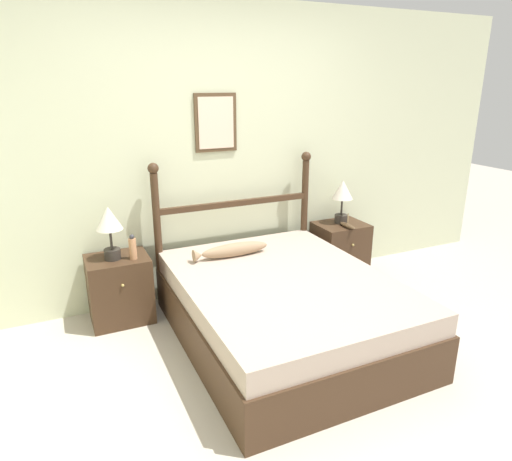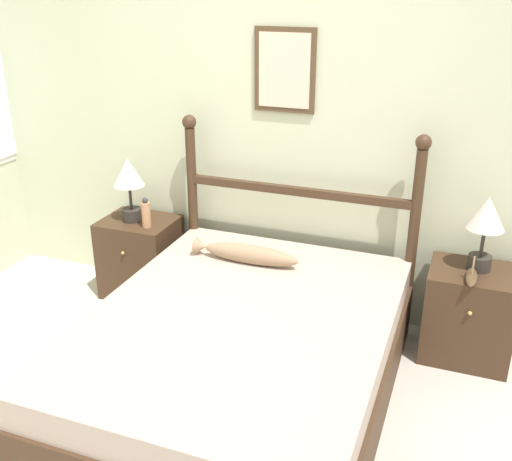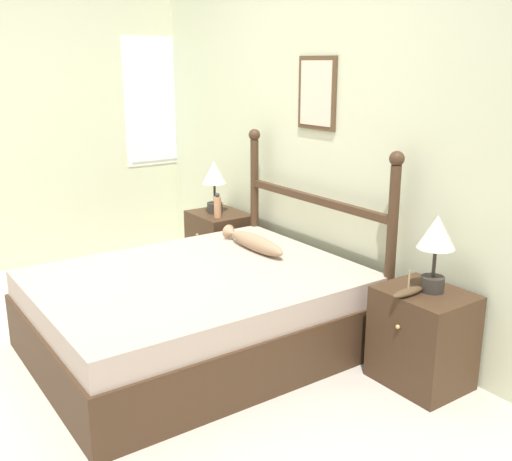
# 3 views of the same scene
# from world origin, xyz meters

# --- Properties ---
(wall_back) EXTENTS (6.40, 0.08, 2.55)m
(wall_back) POSITION_xyz_m (0.00, 1.73, 1.28)
(wall_back) COLOR beige
(wall_back) RESTS_ON ground_plane
(bed) EXTENTS (1.49, 1.93, 0.51)m
(bed) POSITION_xyz_m (0.15, 0.64, 0.25)
(bed) COLOR #3D2819
(bed) RESTS_ON ground_plane
(headboard) EXTENTS (1.52, 0.09, 1.27)m
(headboard) POSITION_xyz_m (0.15, 1.58, 0.72)
(headboard) COLOR #3D2819
(headboard) RESTS_ON ground_plane
(nightstand_left) EXTENTS (0.49, 0.42, 0.55)m
(nightstand_left) POSITION_xyz_m (-0.92, 1.47, 0.27)
(nightstand_left) COLOR #3D2819
(nightstand_left) RESTS_ON ground_plane
(nightstand_right) EXTENTS (0.49, 0.42, 0.55)m
(nightstand_right) POSITION_xyz_m (1.23, 1.47, 0.27)
(nightstand_right) COLOR #3D2819
(nightstand_right) RESTS_ON ground_plane
(table_lamp_left) EXTENTS (0.20, 0.20, 0.43)m
(table_lamp_left) POSITION_xyz_m (-0.96, 1.45, 0.84)
(table_lamp_left) COLOR #2D2823
(table_lamp_left) RESTS_ON nightstand_left
(table_lamp_right) EXTENTS (0.20, 0.20, 0.43)m
(table_lamp_right) POSITION_xyz_m (1.25, 1.50, 0.84)
(table_lamp_right) COLOR #2D2823
(table_lamp_right) RESTS_ON nightstand_right
(bottle) EXTENTS (0.06, 0.06, 0.20)m
(bottle) POSITION_xyz_m (-0.81, 1.39, 0.64)
(bottle) COLOR tan
(bottle) RESTS_ON nightstand_left
(model_boat) EXTENTS (0.06, 0.23, 0.14)m
(model_boat) POSITION_xyz_m (1.22, 1.34, 0.57)
(model_boat) COLOR #4C3823
(model_boat) RESTS_ON nightstand_right
(fish_pillow) EXTENTS (0.65, 0.11, 0.11)m
(fish_pillow) POSITION_xyz_m (-0.04, 1.21, 0.56)
(fish_pillow) COLOR #997A5B
(fish_pillow) RESTS_ON bed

